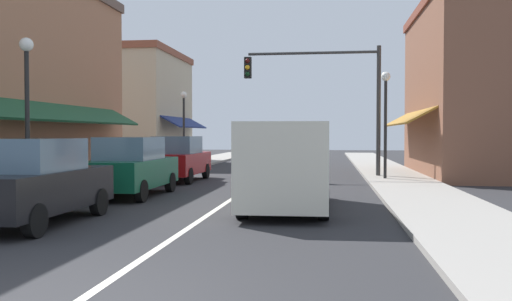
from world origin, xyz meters
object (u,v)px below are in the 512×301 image
Objects in this scene: parked_car_third_left at (178,159)px; street_lamp_left_near at (27,91)px; parked_car_nearest_left at (33,182)px; parked_car_second_left at (131,167)px; van_in_lane at (287,163)px; traffic_signal_mast_arm at (330,87)px; street_lamp_right_mid at (386,107)px; street_lamp_left_far at (184,116)px.

street_lamp_left_near reaches higher than parked_car_third_left.
parked_car_nearest_left is 5.10m from parked_car_second_left.
van_in_lane is 0.91× the size of traffic_signal_mast_arm.
street_lamp_left_near is (-6.81, -0.03, 1.84)m from van_in_lane.
street_lamp_right_mid reaches higher than parked_car_third_left.
street_lamp_left_near is at bearing -132.53° from parked_car_second_left.
parked_car_third_left is 0.71× the size of traffic_signal_mast_arm.
street_lamp_left_near is at bearing 122.45° from parked_car_nearest_left.
parked_car_second_left is at bearing -81.39° from street_lamp_left_far.
parked_car_nearest_left is 0.79× the size of van_in_lane.
parked_car_second_left is 5.27m from van_in_lane.
parked_car_second_left is 10.41m from street_lamp_right_mid.
traffic_signal_mast_arm is 9.74m from street_lamp_left_far.
van_in_lane is at bearing 30.93° from parked_car_nearest_left.
parked_car_third_left is (-0.06, 5.31, 0.00)m from parked_car_second_left.
van_in_lane is at bearing -96.08° from traffic_signal_mast_arm.
street_lamp_left_far reaches higher than parked_car_second_left.
traffic_signal_mast_arm reaches higher than parked_car_nearest_left.
parked_car_nearest_left is 0.94× the size of street_lamp_left_near.
street_lamp_right_mid is (3.22, 8.45, 1.79)m from van_in_lane.
traffic_signal_mast_arm is (6.02, 12.80, 2.96)m from parked_car_nearest_left.
parked_car_nearest_left is 0.71× the size of traffic_signal_mast_arm.
street_lamp_right_mid is (2.17, -1.40, -0.90)m from traffic_signal_mast_arm.
traffic_signal_mast_arm is at bearing 51.52° from street_lamp_left_near.
traffic_signal_mast_arm is at bearing 52.80° from parked_car_second_left.
street_lamp_left_near reaches higher than parked_car_nearest_left.
street_lamp_right_mid is at bearing 40.21° from street_lamp_left_near.
street_lamp_right_mid reaches higher than parked_car_second_left.
street_lamp_left_far is at bearing 98.65° from parked_car_second_left.
street_lamp_right_mid reaches higher than parked_car_nearest_left.
parked_car_nearest_left is at bearing -125.71° from street_lamp_right_mid.
parked_car_nearest_left is at bearing -91.76° from parked_car_second_left.
parked_car_third_left is 0.79× the size of van_in_lane.
street_lamp_left_far is at bearing 145.00° from street_lamp_right_mid.
street_lamp_left_far is (-7.88, 5.64, -0.98)m from traffic_signal_mast_arm.
street_lamp_left_near is at bearing -128.48° from traffic_signal_mast_arm.
street_lamp_right_mid is (10.03, 8.48, -0.05)m from street_lamp_left_near.
street_lamp_right_mid is at bearing -32.87° from traffic_signal_mast_arm.
street_lamp_left_near is 15.52m from street_lamp_left_far.
street_lamp_left_near is at bearing 178.86° from van_in_lane.
parked_car_nearest_left is at bearing -90.21° from parked_car_third_left.
street_lamp_left_near is 13.13m from street_lamp_right_mid.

